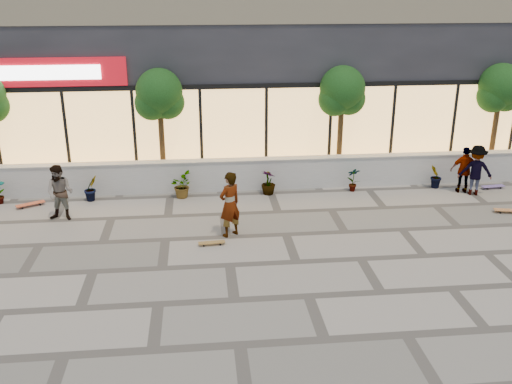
{
  "coord_description": "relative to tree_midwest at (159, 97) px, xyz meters",
  "views": [
    {
      "loc": [
        -2.26,
        -10.75,
        6.48
      ],
      "look_at": [
        -0.84,
        3.18,
        1.3
      ],
      "focal_mm": 40.0,
      "sensor_mm": 36.0,
      "label": 1
    }
  ],
  "objects": [
    {
      "name": "skater_right_far",
      "position": [
        10.0,
        -1.93,
        -2.17
      ],
      "size": [
        1.17,
        0.86,
        1.63
      ],
      "primitive_type": "imported",
      "rotation": [
        0.0,
        0.0,
        2.88
      ],
      "color": "maroon",
      "rests_on": "ground"
    },
    {
      "name": "shrub_f",
      "position": [
        9.0,
        -1.25,
        -2.58
      ],
      "size": [
        0.55,
        0.57,
        0.81
      ],
      "primitive_type": "imported",
      "rotation": [
        0.0,
        0.0,
        4.1
      ],
      "color": "#163611",
      "rests_on": "ground"
    },
    {
      "name": "shrub_d",
      "position": [
        3.4,
        -1.25,
        -2.58
      ],
      "size": [
        0.64,
        0.64,
        0.81
      ],
      "primitive_type": "imported",
      "rotation": [
        0.0,
        0.0,
        2.46
      ],
      "color": "#163611",
      "rests_on": "ground"
    },
    {
      "name": "retail_building",
      "position": [
        3.5,
        4.79,
        1.26
      ],
      "size": [
        24.0,
        9.17,
        8.5
      ],
      "color": "#232328",
      "rests_on": "ground"
    },
    {
      "name": "skater_center",
      "position": [
        1.98,
        -4.33,
        -2.08
      ],
      "size": [
        0.79,
        0.73,
        1.81
      ],
      "primitive_type": "imported",
      "rotation": [
        0.0,
        0.0,
        3.76
      ],
      "color": "white",
      "rests_on": "ground"
    },
    {
      "name": "skateboard_center",
      "position": [
        1.46,
        -4.9,
        -2.92
      ],
      "size": [
        0.71,
        0.24,
        0.08
      ],
      "rotation": [
        0.0,
        0.0,
        0.08
      ],
      "color": "brown",
      "rests_on": "ground"
    },
    {
      "name": "planter_wall",
      "position": [
        3.5,
        -0.7,
        -2.46
      ],
      "size": [
        22.0,
        0.42,
        1.04
      ],
      "color": "silver",
      "rests_on": "ground"
    },
    {
      "name": "tree_mideast",
      "position": [
        6.0,
        0.0,
        0.0
      ],
      "size": [
        1.6,
        1.5,
        3.92
      ],
      "color": "#4A371A",
      "rests_on": "ground"
    },
    {
      "name": "tree_east",
      "position": [
        11.5,
        0.0,
        0.0
      ],
      "size": [
        1.6,
        1.5,
        3.92
      ],
      "color": "#4A371A",
      "rests_on": "ground"
    },
    {
      "name": "skateboard_right_far",
      "position": [
        10.91,
        -1.5,
        -2.91
      ],
      "size": [
        0.81,
        0.28,
        0.1
      ],
      "rotation": [
        0.0,
        0.0,
        0.1
      ],
      "color": "#6A5297",
      "rests_on": "ground"
    },
    {
      "name": "shrub_b",
      "position": [
        -2.2,
        -1.25,
        -2.58
      ],
      "size": [
        0.57,
        0.57,
        0.81
      ],
      "primitive_type": "imported",
      "rotation": [
        0.0,
        0.0,
        0.82
      ],
      "color": "#163611",
      "rests_on": "ground"
    },
    {
      "name": "shrub_c",
      "position": [
        0.6,
        -1.25,
        -2.58
      ],
      "size": [
        0.68,
        0.77,
        0.81
      ],
      "primitive_type": "imported",
      "rotation": [
        0.0,
        0.0,
        1.64
      ],
      "color": "#163611",
      "rests_on": "ground"
    },
    {
      "name": "skateboard_right_near",
      "position": [
        10.33,
        -3.58,
        -2.9
      ],
      "size": [
        0.87,
        0.39,
        0.1
      ],
      "rotation": [
        0.0,
        0.0,
        -0.21
      ],
      "color": "#A06234",
      "rests_on": "ground"
    },
    {
      "name": "tree_midwest",
      "position": [
        0.0,
        0.0,
        0.0
      ],
      "size": [
        1.6,
        1.5,
        3.92
      ],
      "color": "#4A371A",
      "rests_on": "ground"
    },
    {
      "name": "shrub_e",
      "position": [
        6.2,
        -1.25,
        -2.58
      ],
      "size": [
        0.46,
        0.35,
        0.81
      ],
      "primitive_type": "imported",
      "rotation": [
        0.0,
        0.0,
        3.28
      ],
      "color": "#163611",
      "rests_on": "ground"
    },
    {
      "name": "skater_right_near",
      "position": [
        9.73,
        -1.72,
        -2.22
      ],
      "size": [
        0.95,
        0.54,
        1.52
      ],
      "primitive_type": "imported",
      "rotation": [
        0.0,
        0.0,
        2.94
      ],
      "color": "silver",
      "rests_on": "ground"
    },
    {
      "name": "ground",
      "position": [
        3.5,
        -7.7,
        -2.99
      ],
      "size": [
        80.0,
        80.0,
        0.0
      ],
      "primitive_type": "plane",
      "color": "gray",
      "rests_on": "ground"
    },
    {
      "name": "skateboard_left",
      "position": [
        -3.99,
        -1.6,
        -2.9
      ],
      "size": [
        0.85,
        0.6,
        0.1
      ],
      "rotation": [
        0.0,
        0.0,
        0.5
      ],
      "color": "#DD4F29",
      "rests_on": "ground"
    },
    {
      "name": "skater_left",
      "position": [
        -2.78,
        -2.73,
        -2.17
      ],
      "size": [
        0.9,
        0.77,
        1.63
      ],
      "primitive_type": "imported",
      "rotation": [
        0.0,
        0.0,
        -0.21
      ],
      "color": "tan",
      "rests_on": "ground"
    }
  ]
}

